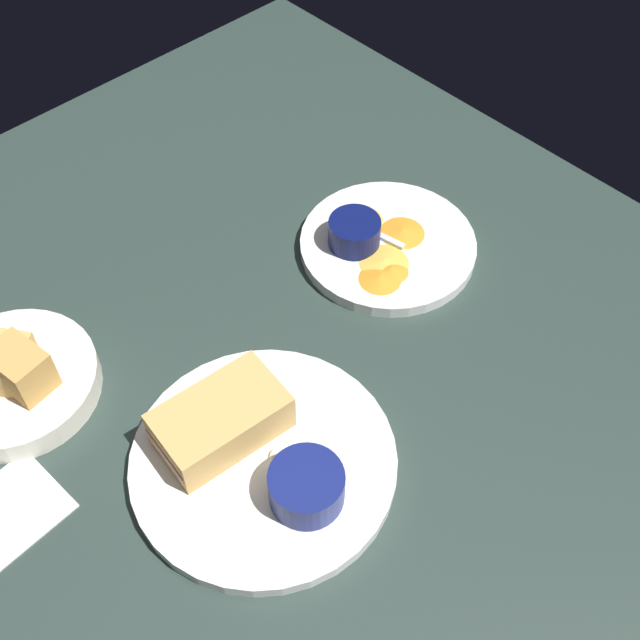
% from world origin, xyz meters
% --- Properties ---
extents(ground_plane, '(1.10, 1.10, 0.03)m').
position_xyz_m(ground_plane, '(0.00, 0.00, -0.01)').
color(ground_plane, '#283833').
extents(plate_sandwich_main, '(0.27, 0.27, 0.02)m').
position_xyz_m(plate_sandwich_main, '(-0.06, -0.11, 0.01)').
color(plate_sandwich_main, white).
rests_on(plate_sandwich_main, ground_plane).
extents(sandwich_half_near, '(0.14, 0.09, 0.05)m').
position_xyz_m(sandwich_half_near, '(-0.07, -0.06, 0.04)').
color(sandwich_half_near, tan).
rests_on(sandwich_half_near, plate_sandwich_main).
extents(ramekin_dark_sauce, '(0.07, 0.07, 0.04)m').
position_xyz_m(ramekin_dark_sauce, '(-0.06, -0.17, 0.04)').
color(ramekin_dark_sauce, navy).
rests_on(ramekin_dark_sauce, plate_sandwich_main).
extents(spoon_by_dark_ramekin, '(0.03, 0.10, 0.01)m').
position_xyz_m(spoon_by_dark_ramekin, '(-0.05, -0.11, 0.02)').
color(spoon_by_dark_ramekin, silver).
rests_on(spoon_by_dark_ramekin, plate_sandwich_main).
extents(plate_chips_companion, '(0.22, 0.22, 0.02)m').
position_xyz_m(plate_chips_companion, '(0.25, 0.01, 0.01)').
color(plate_chips_companion, white).
rests_on(plate_chips_companion, ground_plane).
extents(ramekin_light_gravy, '(0.06, 0.06, 0.04)m').
position_xyz_m(ramekin_light_gravy, '(0.21, 0.04, 0.04)').
color(ramekin_light_gravy, '#0C144C').
rests_on(ramekin_light_gravy, plate_chips_companion).
extents(spoon_by_gravy_ramekin, '(0.03, 0.10, 0.01)m').
position_xyz_m(spoon_by_gravy_ramekin, '(0.24, 0.06, 0.02)').
color(spoon_by_gravy_ramekin, silver).
rests_on(spoon_by_gravy_ramekin, plate_chips_companion).
extents(plantain_chip_scatter, '(0.13, 0.14, 0.01)m').
position_xyz_m(plantain_chip_scatter, '(0.23, 0.00, 0.02)').
color(plantain_chip_scatter, gold).
rests_on(plantain_chip_scatter, plate_chips_companion).
extents(bread_basket_rear, '(0.18, 0.18, 0.08)m').
position_xyz_m(bread_basket_rear, '(-0.20, 0.14, 0.03)').
color(bread_basket_rear, silver).
rests_on(bread_basket_rear, ground_plane).
extents(paper_napkin_folded, '(0.12, 0.10, 0.00)m').
position_xyz_m(paper_napkin_folded, '(-0.28, 0.02, 0.00)').
color(paper_napkin_folded, white).
rests_on(paper_napkin_folded, ground_plane).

